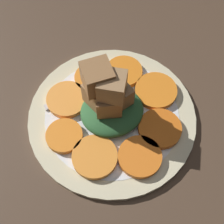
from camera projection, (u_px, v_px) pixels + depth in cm
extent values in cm
cube|color=#4C3828|center=(112.00, 121.00, 54.12)|extent=(120.00, 120.00, 2.00)
cylinder|color=beige|center=(112.00, 117.00, 52.80)|extent=(28.21, 28.21, 1.00)
cylinder|color=white|center=(112.00, 116.00, 52.76)|extent=(22.57, 22.57, 1.00)
cylinder|color=orange|center=(67.00, 99.00, 53.13)|extent=(6.99, 6.99, 1.02)
cylinder|color=orange|center=(64.00, 136.00, 49.86)|extent=(5.93, 5.93, 1.02)
cylinder|color=orange|center=(95.00, 157.00, 48.15)|extent=(7.12, 7.12, 1.02)
cylinder|color=orange|center=(140.00, 157.00, 48.17)|extent=(6.85, 6.85, 1.02)
cylinder|color=orange|center=(160.00, 129.00, 50.48)|extent=(7.05, 7.05, 1.02)
cylinder|color=orange|center=(156.00, 91.00, 53.97)|extent=(7.28, 7.28, 1.02)
cylinder|color=orange|center=(124.00, 72.00, 55.92)|extent=(6.62, 6.62, 1.02)
cylinder|color=orange|center=(92.00, 78.00, 55.25)|extent=(6.09, 6.09, 1.02)
ellipsoid|color=#2D6033|center=(112.00, 111.00, 51.06)|extent=(10.48, 9.43, 2.78)
cube|color=#9E754C|center=(101.00, 94.00, 48.51)|extent=(5.55, 5.55, 4.26)
cube|color=#9E754C|center=(118.00, 95.00, 48.70)|extent=(4.56, 4.56, 3.68)
cube|color=olive|center=(109.00, 102.00, 48.01)|extent=(4.74, 4.74, 3.88)
cube|color=olive|center=(97.00, 77.00, 44.94)|extent=(4.22, 4.22, 4.19)
cube|color=#9E754C|center=(110.00, 84.00, 44.84)|extent=(5.37, 5.37, 3.93)
cube|color=silver|center=(78.00, 95.00, 53.93)|extent=(12.32, 2.21, 0.40)
cube|color=silver|center=(114.00, 81.00, 55.33)|extent=(1.69, 2.44, 0.40)
cube|color=silver|center=(128.00, 71.00, 56.41)|extent=(4.84, 0.74, 0.40)
cube|color=silver|center=(129.00, 73.00, 56.12)|extent=(4.84, 0.74, 0.40)
cube|color=silver|center=(131.00, 76.00, 55.83)|extent=(4.84, 0.74, 0.40)
cube|color=silver|center=(133.00, 79.00, 55.54)|extent=(4.84, 0.74, 0.40)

